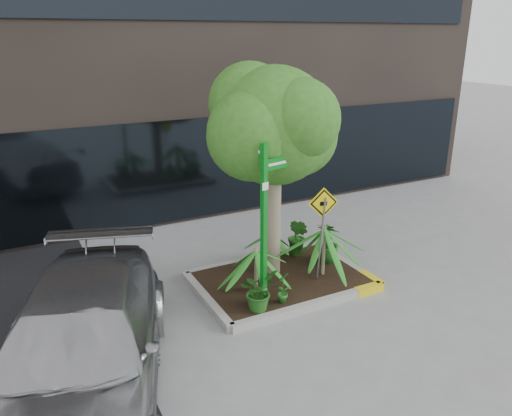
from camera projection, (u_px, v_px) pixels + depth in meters
name	position (u px, v px, depth m)	size (l,w,h in m)	color
ground	(280.00, 293.00, 9.57)	(80.00, 80.00, 0.00)	gray
planter	(283.00, 279.00, 9.86)	(3.35, 2.36, 0.15)	#9E9E99
tree	(274.00, 126.00, 9.14)	(2.83, 2.51, 4.24)	tan
palm_front	(325.00, 229.00, 9.67)	(1.15, 1.15, 1.28)	tan
palm_left	(256.00, 250.00, 9.08)	(0.98, 0.98, 1.09)	tan
palm_back	(271.00, 233.00, 10.39)	(0.75, 0.75, 0.84)	tan
parked_car	(81.00, 349.00, 6.59)	(2.13, 5.24, 1.52)	#A5A6AA
shrub_a	(258.00, 291.00, 8.61)	(0.64, 0.64, 0.71)	#1E5217
shrub_b	(328.00, 242.00, 10.43)	(0.48, 0.48, 0.86)	#1D601D
shrub_c	(283.00, 287.00, 8.84)	(0.31, 0.31, 0.60)	#246920
shrub_d	(298.00, 237.00, 10.70)	(0.47, 0.47, 0.85)	#235919
street_sign_post	(264.00, 210.00, 8.39)	(1.04, 0.89, 3.06)	#0B7919
cattle_sign	(322.00, 219.00, 9.25)	(0.58, 0.29, 1.91)	slate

